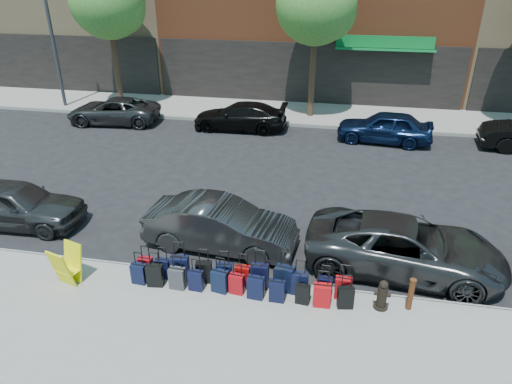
% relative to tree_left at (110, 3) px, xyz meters
% --- Properties ---
extents(ground, '(120.00, 120.00, 0.00)m').
position_rel_tree_left_xyz_m(ground, '(9.86, -9.50, -5.41)').
color(ground, black).
rests_on(ground, ground).
extents(sidewalk_near, '(60.00, 4.00, 0.15)m').
position_rel_tree_left_xyz_m(sidewalk_near, '(9.86, -16.00, -5.34)').
color(sidewalk_near, gray).
rests_on(sidewalk_near, ground).
extents(sidewalk_far, '(60.00, 4.00, 0.15)m').
position_rel_tree_left_xyz_m(sidewalk_far, '(9.86, 0.50, -5.34)').
color(sidewalk_far, gray).
rests_on(sidewalk_far, ground).
extents(curb_near, '(60.00, 0.08, 0.15)m').
position_rel_tree_left_xyz_m(curb_near, '(9.86, -13.98, -5.34)').
color(curb_near, gray).
rests_on(curb_near, ground).
extents(curb_far, '(60.00, 0.08, 0.15)m').
position_rel_tree_left_xyz_m(curb_far, '(9.86, -1.52, -5.34)').
color(curb_far, gray).
rests_on(curb_far, ground).
extents(tree_left, '(3.80, 3.80, 7.27)m').
position_rel_tree_left_xyz_m(tree_left, '(0.00, 0.00, 0.00)').
color(tree_left, black).
rests_on(tree_left, sidewalk_far).
extents(tree_center, '(3.80, 3.80, 7.27)m').
position_rel_tree_left_xyz_m(tree_center, '(10.50, 0.00, 0.00)').
color(tree_center, black).
rests_on(tree_center, sidewalk_far).
extents(streetlight, '(2.59, 0.18, 8.00)m').
position_rel_tree_left_xyz_m(streetlight, '(-2.94, -0.70, -0.75)').
color(streetlight, '#333338').
rests_on(streetlight, sidewalk_far).
extents(suitcase_front_0, '(0.36, 0.20, 0.86)m').
position_rel_tree_left_xyz_m(suitcase_front_0, '(7.41, -14.35, -4.99)').
color(suitcase_front_0, maroon).
rests_on(suitcase_front_0, sidewalk_near).
extents(suitcase_front_1, '(0.36, 0.20, 0.86)m').
position_rel_tree_left_xyz_m(suitcase_front_1, '(7.86, -14.33, -4.99)').
color(suitcase_front_1, black).
rests_on(suitcase_front_1, sidewalk_near).
extents(suitcase_front_2, '(0.46, 0.29, 1.07)m').
position_rel_tree_left_xyz_m(suitcase_front_2, '(8.31, -14.33, -4.93)').
color(suitcase_front_2, black).
rests_on(suitcase_front_2, sidewalk_near).
extents(suitcase_front_3, '(0.40, 0.26, 0.92)m').
position_rel_tree_left_xyz_m(suitcase_front_3, '(8.91, -14.30, -4.97)').
color(suitcase_front_3, black).
rests_on(suitcase_front_3, sidewalk_near).
extents(suitcase_front_4, '(0.41, 0.26, 0.92)m').
position_rel_tree_left_xyz_m(suitcase_front_4, '(9.43, -14.29, -4.97)').
color(suitcase_front_4, black).
rests_on(suitcase_front_4, sidewalk_near).
extents(suitcase_front_5, '(0.38, 0.23, 0.88)m').
position_rel_tree_left_xyz_m(suitcase_front_5, '(9.88, -14.25, -4.99)').
color(suitcase_front_5, maroon).
rests_on(suitcase_front_5, sidewalk_near).
extents(suitcase_front_6, '(0.43, 0.24, 1.03)m').
position_rel_tree_left_xyz_m(suitcase_front_6, '(10.30, -14.25, -4.94)').
color(suitcase_front_6, black).
rests_on(suitcase_front_6, sidewalk_near).
extents(suitcase_front_7, '(0.48, 0.33, 1.07)m').
position_rel_tree_left_xyz_m(suitcase_front_7, '(10.91, -14.25, -4.93)').
color(suitcase_front_7, black).
rests_on(suitcase_front_7, sidewalk_near).
extents(suitcase_front_8, '(0.39, 0.22, 0.93)m').
position_rel_tree_left_xyz_m(suitcase_front_8, '(11.28, -14.31, -4.97)').
color(suitcase_front_8, black).
rests_on(suitcase_front_8, sidewalk_near).
extents(suitcase_front_9, '(0.36, 0.21, 0.86)m').
position_rel_tree_left_xyz_m(suitcase_front_9, '(11.87, -14.32, -4.99)').
color(suitcase_front_9, black).
rests_on(suitcase_front_9, sidewalk_near).
extents(suitcase_front_10, '(0.39, 0.23, 0.91)m').
position_rel_tree_left_xyz_m(suitcase_front_10, '(12.30, -14.29, -4.98)').
color(suitcase_front_10, '#A20A10').
rests_on(suitcase_front_10, sidewalk_near).
extents(suitcase_back_0, '(0.37, 0.23, 0.86)m').
position_rel_tree_left_xyz_m(suitcase_back_0, '(7.36, -14.64, -4.99)').
color(suitcase_back_0, black).
rests_on(suitcase_back_0, sidewalk_near).
extents(suitcase_back_1, '(0.41, 0.27, 0.92)m').
position_rel_tree_left_xyz_m(suitcase_back_1, '(7.78, -14.66, -4.97)').
color(suitcase_back_1, black).
rests_on(suitcase_back_1, sidewalk_near).
extents(suitcase_back_2, '(0.39, 0.23, 0.91)m').
position_rel_tree_left_xyz_m(suitcase_back_2, '(8.35, -14.66, -4.98)').
color(suitcase_back_2, '#343338').
rests_on(suitcase_back_2, sidewalk_near).
extents(suitcase_back_3, '(0.37, 0.23, 0.85)m').
position_rel_tree_left_xyz_m(suitcase_back_3, '(8.81, -14.63, -5.00)').
color(suitcase_back_3, black).
rests_on(suitcase_back_3, sidewalk_near).
extents(suitcase_back_4, '(0.43, 0.29, 0.93)m').
position_rel_tree_left_xyz_m(suitcase_back_4, '(9.40, -14.59, -4.97)').
color(suitcase_back_4, black).
rests_on(suitcase_back_4, sidewalk_near).
extents(suitcase_back_5, '(0.37, 0.24, 0.83)m').
position_rel_tree_left_xyz_m(suitcase_back_5, '(9.81, -14.57, -5.00)').
color(suitcase_back_5, '#9E0A11').
rests_on(suitcase_back_5, sidewalk_near).
extents(suitcase_back_6, '(0.40, 0.25, 0.92)m').
position_rel_tree_left_xyz_m(suitcase_back_6, '(10.28, -14.65, -4.97)').
color(suitcase_back_6, black).
rests_on(suitcase_back_6, sidewalk_near).
extents(suitcase_back_7, '(0.37, 0.22, 0.86)m').
position_rel_tree_left_xyz_m(suitcase_back_7, '(10.79, -14.67, -4.99)').
color(suitcase_back_7, black).
rests_on(suitcase_back_7, sidewalk_near).
extents(suitcase_back_8, '(0.34, 0.22, 0.78)m').
position_rel_tree_left_xyz_m(suitcase_back_8, '(11.39, -14.64, -5.02)').
color(suitcase_back_8, black).
rests_on(suitcase_back_8, sidewalk_near).
extents(suitcase_back_9, '(0.40, 0.24, 0.93)m').
position_rel_tree_left_xyz_m(suitcase_back_9, '(11.83, -14.65, -4.97)').
color(suitcase_back_9, '#B30B10').
rests_on(suitcase_back_9, sidewalk_near).
extents(suitcase_back_10, '(0.39, 0.27, 0.86)m').
position_rel_tree_left_xyz_m(suitcase_back_10, '(12.36, -14.60, -4.99)').
color(suitcase_back_10, black).
rests_on(suitcase_back_10, sidewalk_near).
extents(fire_hydrant, '(0.38, 0.34, 0.75)m').
position_rel_tree_left_xyz_m(fire_hydrant, '(13.17, -14.46, -4.92)').
color(fire_hydrant, black).
rests_on(fire_hydrant, sidewalk_near).
extents(bollard, '(0.15, 0.15, 0.82)m').
position_rel_tree_left_xyz_m(bollard, '(13.80, -14.38, -4.84)').
color(bollard, '#38190C').
rests_on(bollard, sidewalk_near).
extents(display_rack, '(0.71, 0.75, 1.00)m').
position_rel_tree_left_xyz_m(display_rack, '(5.65, -14.94, -4.77)').
color(display_rack, yellow).
rests_on(display_rack, sidewalk_near).
extents(car_near_0, '(4.19, 1.82, 1.41)m').
position_rel_tree_left_xyz_m(car_near_0, '(2.41, -12.44, -4.71)').
color(car_near_0, '#343437').
rests_on(car_near_0, ground).
extents(car_near_1, '(4.36, 1.82, 1.40)m').
position_rel_tree_left_xyz_m(car_near_1, '(8.87, -12.49, -4.71)').
color(car_near_1, '#313134').
rests_on(car_near_1, ground).
extents(car_near_2, '(5.25, 2.82, 1.40)m').
position_rel_tree_left_xyz_m(car_near_2, '(13.82, -12.63, -4.71)').
color(car_near_2, '#333235').
rests_on(car_near_2, ground).
extents(car_far_0, '(4.70, 2.49, 1.26)m').
position_rel_tree_left_xyz_m(car_far_0, '(0.76, -2.64, -4.78)').
color(car_far_0, '#323234').
rests_on(car_far_0, ground).
extents(car_far_1, '(4.50, 1.90, 1.30)m').
position_rel_tree_left_xyz_m(car_far_1, '(7.18, -2.42, -4.76)').
color(car_far_1, black).
rests_on(car_far_1, ground).
extents(car_far_2, '(4.27, 2.06, 1.41)m').
position_rel_tree_left_xyz_m(car_far_2, '(13.89, -2.92, -4.71)').
color(car_far_2, '#0D1B3B').
rests_on(car_far_2, ground).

